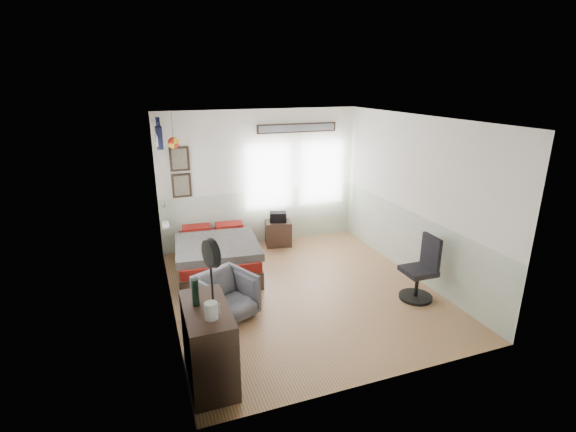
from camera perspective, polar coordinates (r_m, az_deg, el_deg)
name	(u,v)px	position (r m, az deg, el deg)	size (l,w,h in m)	color
ground_plane	(302,291)	(6.80, 1.97, -10.20)	(4.00, 4.50, 0.01)	#8B6242
room_shell	(294,191)	(6.34, 0.84, 3.43)	(4.02, 4.52, 2.71)	silver
wall_decor	(205,146)	(7.67, -11.23, 9.39)	(3.55, 1.32, 1.44)	#39251A
bed	(217,255)	(7.45, -9.67, -5.30)	(1.49, 1.99, 0.60)	#35231A
dresser	(209,344)	(4.89, -10.81, -16.78)	(0.48, 1.00, 0.90)	#35231A
armchair	(226,296)	(6.02, -8.43, -10.81)	(0.70, 0.72, 0.66)	slate
nightstand	(278,233)	(8.48, -1.35, -2.37)	(0.50, 0.40, 0.50)	#35231A
task_chair	(421,274)	(6.71, 17.73, -7.53)	(0.50, 0.50, 1.01)	black
kettle	(211,311)	(4.40, -10.44, -12.63)	(0.16, 0.14, 0.18)	silver
bottle	(195,292)	(4.64, -12.56, -10.17)	(0.08, 0.08, 0.31)	black
stand_fan	(211,255)	(4.39, -10.48, -5.24)	(0.16, 0.31, 0.77)	black
black_bag	(278,217)	(8.37, -1.36, -0.13)	(0.33, 0.21, 0.20)	black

